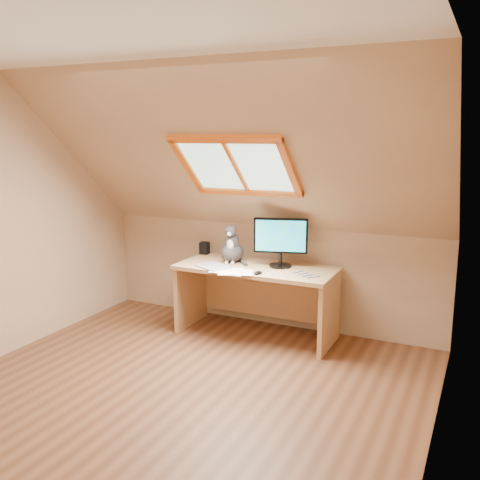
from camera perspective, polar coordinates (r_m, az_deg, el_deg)
The scene contains 10 objects.
ground at distance 4.09m, azimuth -6.93°, elevation -16.32°, with size 3.50×3.50×0.00m, color brown.
room_shell at distance 3.58m, azimuth -8.26°, elevation 3.78°, with size 3.52×3.52×2.41m.
desk at distance 5.09m, azimuth 2.04°, elevation -4.99°, with size 1.48×0.65×0.68m.
monitor at distance 4.92m, azimuth 4.36°, elevation 0.11°, with size 0.49×0.21×0.46m.
cat at distance 5.11m, azimuth -0.84°, elevation -0.85°, with size 0.25×0.29×0.39m.
desk_speaker at distance 5.48m, azimuth -3.81°, elevation -0.86°, with size 0.09×0.09×0.12m, color black.
graphics_tablet at distance 4.95m, azimuth -2.86°, elevation -2.85°, with size 0.31×0.22×0.01m, color #B2B2B7.
mouse at distance 4.70m, azimuth 1.92°, elevation -3.50°, with size 0.05×0.09×0.03m, color black.
papers at distance 4.82m, azimuth -1.25°, elevation -3.28°, with size 0.35×0.30×0.01m.
cables at distance 4.72m, azimuth 5.85°, elevation -3.61°, with size 0.51×0.26×0.01m.
Camera 1 is at (1.97, -3.05, 1.89)m, focal length 40.00 mm.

